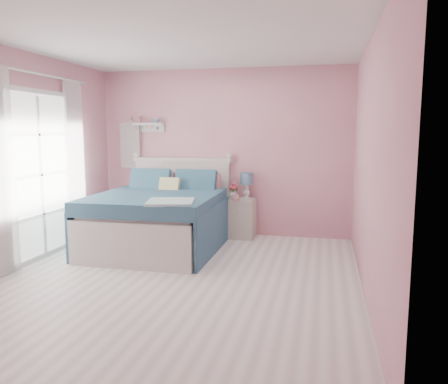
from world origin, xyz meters
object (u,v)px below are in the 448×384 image
at_px(nightstand, 241,218).
at_px(teacup, 235,198).
at_px(table_lamp, 247,180).
at_px(vase, 233,194).
at_px(bed, 160,219).

relative_size(nightstand, teacup, 5.51).
xyz_separation_m(table_lamp, vase, (-0.20, -0.05, -0.21)).
bearing_deg(bed, vase, 42.87).
bearing_deg(nightstand, bed, -140.78).
bearing_deg(nightstand, table_lamp, 47.81).
relative_size(table_lamp, teacup, 3.64).
bearing_deg(nightstand, teacup, -108.38).
distance_m(bed, vase, 1.25).
height_order(bed, teacup, bed).
distance_m(nightstand, vase, 0.39).
xyz_separation_m(nightstand, vase, (-0.13, 0.03, 0.37)).
bearing_deg(table_lamp, nightstand, -132.19).
distance_m(bed, nightstand, 1.30).
relative_size(nightstand, vase, 4.23).
xyz_separation_m(vase, teacup, (0.07, -0.20, -0.03)).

